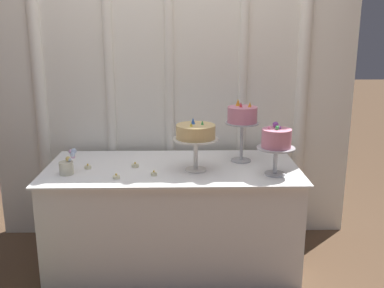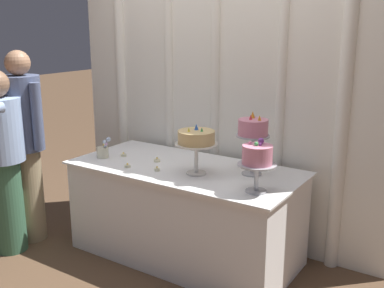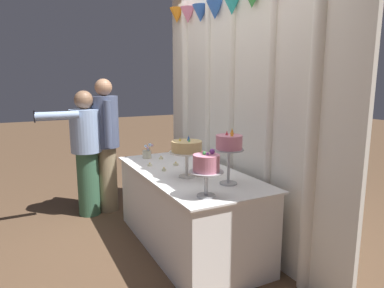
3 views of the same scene
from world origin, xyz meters
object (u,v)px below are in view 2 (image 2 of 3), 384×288
(cake_display_leftmost, at_px, (196,139))
(cake_display_center, at_px, (253,130))
(flower_vase, at_px, (103,151))
(tealight_far_right, at_px, (157,169))
(guest_man_pink_jacket, at_px, (2,156))
(tealight_near_right, at_px, (157,160))
(tealight_near_left, at_px, (127,166))
(guest_man_dark_suit, at_px, (25,139))
(tealight_far_left, at_px, (123,155))
(cake_table, at_px, (185,212))
(cake_display_rightmost, at_px, (257,158))

(cake_display_leftmost, distance_m, cake_display_center, 0.41)
(flower_vase, bearing_deg, tealight_far_right, -4.07)
(guest_man_pink_jacket, bearing_deg, tealight_near_right, 35.49)
(guest_man_pink_jacket, bearing_deg, cake_display_leftmost, 23.60)
(tealight_near_left, distance_m, tealight_far_right, 0.25)
(cake_display_leftmost, xyz_separation_m, guest_man_dark_suit, (-1.43, -0.37, -0.12))
(cake_display_center, height_order, tealight_near_right, cake_display_center)
(tealight_near_right, relative_size, guest_man_dark_suit, 0.03)
(tealight_near_right, bearing_deg, tealight_far_left, -175.08)
(guest_man_pink_jacket, bearing_deg, flower_vase, 45.41)
(guest_man_dark_suit, bearing_deg, cake_display_center, 18.31)
(tealight_near_right, relative_size, guest_man_pink_jacket, 0.04)
(cake_table, height_order, tealight_near_right, tealight_near_right)
(tealight_far_left, xyz_separation_m, tealight_near_right, (0.33, 0.03, 0.00))
(cake_display_center, xyz_separation_m, cake_display_rightmost, (0.19, -0.31, -0.09))
(cake_display_leftmost, relative_size, tealight_near_right, 7.07)
(cake_display_center, bearing_deg, flower_vase, -167.18)
(flower_vase, relative_size, tealight_near_right, 3.37)
(cake_display_center, xyz_separation_m, tealight_far_left, (-1.09, -0.16, -0.32))
(tealight_far_left, relative_size, tealight_far_right, 1.15)
(guest_man_dark_suit, bearing_deg, tealight_far_left, 32.33)
(tealight_far_left, distance_m, guest_man_dark_suit, 0.82)
(flower_vase, distance_m, tealight_near_right, 0.46)
(flower_vase, xyz_separation_m, tealight_near_right, (0.44, 0.15, -0.05))
(tealight_far_left, bearing_deg, guest_man_pink_jacket, -134.30)
(cake_display_rightmost, distance_m, guest_man_dark_suit, 1.98)
(cake_display_rightmost, height_order, guest_man_dark_suit, guest_man_dark_suit)
(cake_table, distance_m, tealight_far_left, 0.70)
(flower_vase, relative_size, tealight_near_left, 3.61)
(tealight_far_right, relative_size, guest_man_dark_suit, 0.03)
(cake_display_center, distance_m, guest_man_dark_suit, 1.88)
(tealight_far_left, bearing_deg, tealight_near_left, -42.95)
(flower_vase, xyz_separation_m, tealight_far_right, (0.58, -0.04, -0.05))
(cake_display_center, xyz_separation_m, guest_man_pink_jacket, (-1.75, -0.83, -0.27))
(cake_table, height_order, tealight_near_left, tealight_near_left)
(guest_man_dark_suit, relative_size, guest_man_pink_jacket, 1.09)
(cake_display_leftmost, height_order, tealight_near_right, cake_display_leftmost)
(cake_display_center, bearing_deg, tealight_far_right, -153.15)
(tealight_far_left, bearing_deg, cake_display_center, 8.09)
(cake_display_leftmost, bearing_deg, cake_display_center, 31.97)
(cake_table, height_order, cake_display_rightmost, cake_display_rightmost)
(cake_table, relative_size, tealight_near_right, 34.46)
(guest_man_pink_jacket, bearing_deg, cake_display_rightmost, 14.88)
(tealight_near_right, bearing_deg, tealight_near_left, -112.07)
(cake_display_rightmost, relative_size, tealight_near_right, 6.82)
(cake_table, height_order, tealight_far_left, tealight_far_left)
(cake_display_rightmost, bearing_deg, cake_display_center, 120.70)
(cake_display_rightmost, height_order, tealight_near_right, cake_display_rightmost)
(cake_display_leftmost, distance_m, guest_man_pink_jacket, 1.55)
(cake_table, bearing_deg, cake_display_rightmost, -15.65)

